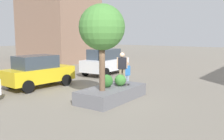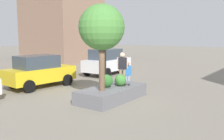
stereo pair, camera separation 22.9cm
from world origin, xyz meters
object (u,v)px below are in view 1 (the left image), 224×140
(taxi_cab, at_px, (38,71))
(passerby_with_bag, at_px, (127,73))
(planter_ledge, at_px, (112,94))
(plaza_tree, at_px, (102,28))
(traffic_light_corner, at_px, (104,37))
(skateboarder, at_px, (122,66))
(skateboard, at_px, (122,84))
(police_car, at_px, (105,62))

(taxi_cab, bearing_deg, passerby_with_bag, -56.12)
(planter_ledge, relative_size, plaza_tree, 0.96)
(traffic_light_corner, bearing_deg, skateboarder, -132.19)
(planter_ledge, height_order, plaza_tree, plaza_tree)
(taxi_cab, bearing_deg, traffic_light_corner, -26.33)
(plaza_tree, height_order, skateboard, plaza_tree)
(skateboard, height_order, skateboarder, skateboarder)
(police_car, bearing_deg, plaza_tree, -144.61)
(skateboarder, bearing_deg, passerby_with_bag, 25.89)
(skateboard, height_order, traffic_light_corner, traffic_light_corner)
(taxi_cab, bearing_deg, planter_ledge, -88.95)
(traffic_light_corner, bearing_deg, passerby_with_bag, -112.76)
(plaza_tree, relative_size, skateboard, 5.08)
(skateboarder, height_order, police_car, skateboarder)
(traffic_light_corner, relative_size, passerby_with_bag, 2.81)
(skateboarder, bearing_deg, plaza_tree, 177.54)
(skateboard, distance_m, taxi_cab, 5.81)
(planter_ledge, distance_m, passerby_with_bag, 3.23)
(traffic_light_corner, bearing_deg, police_car, 34.72)
(planter_ledge, distance_m, skateboarder, 1.58)
(plaza_tree, height_order, traffic_light_corner, plaza_tree)
(plaza_tree, bearing_deg, taxi_cab, 82.10)
(traffic_light_corner, xyz_separation_m, passerby_with_bag, (-1.08, -2.57, -2.21))
(planter_ledge, relative_size, passerby_with_bag, 2.40)
(police_car, xyz_separation_m, traffic_light_corner, (-2.41, -1.67, 2.07))
(planter_ledge, xyz_separation_m, police_car, (6.51, 5.21, 0.77))
(traffic_light_corner, bearing_deg, planter_ledge, -139.15)
(police_car, bearing_deg, traffic_light_corner, -145.28)
(skateboarder, relative_size, passerby_with_bag, 1.02)
(skateboarder, bearing_deg, police_car, 42.93)
(planter_ledge, bearing_deg, passerby_with_bag, 17.86)
(plaza_tree, bearing_deg, skateboard, -2.46)
(skateboard, bearing_deg, traffic_light_corner, 47.81)
(plaza_tree, distance_m, taxi_cab, 6.29)
(traffic_light_corner, bearing_deg, taxi_cab, 153.67)
(planter_ledge, xyz_separation_m, taxi_cab, (-0.10, 5.62, 0.71))
(plaza_tree, bearing_deg, passerby_with_bag, 14.53)
(taxi_cab, bearing_deg, skateboard, -81.21)
(taxi_cab, distance_m, police_car, 6.63)
(plaza_tree, distance_m, skateboarder, 2.58)
(planter_ledge, relative_size, skateboarder, 2.37)
(police_car, bearing_deg, skateboarder, -137.07)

